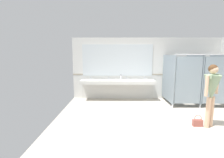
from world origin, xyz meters
name	(u,v)px	position (x,y,z in m)	size (l,w,h in m)	color
ground_plane	(172,130)	(0.00, 0.00, -0.05)	(6.61, 6.63, 0.10)	#B2A899
wall_back	(149,68)	(0.00, 3.07, 1.31)	(6.61, 0.12, 2.61)	silver
wall_back_tile_band	(149,74)	(0.00, 3.01, 1.05)	(6.61, 0.01, 0.06)	#9E937F
vanity_counter	(117,85)	(-1.38, 2.78, 0.63)	(3.09, 0.59, 0.96)	silver
mirror_panel	(117,60)	(-1.38, 3.00, 1.66)	(2.99, 0.02, 1.33)	silver
bathroom_stalls	(196,78)	(1.58, 2.11, 1.01)	(2.04, 1.37, 1.93)	gray
person_standing	(212,88)	(0.99, 0.10, 1.05)	(0.55, 0.55, 1.66)	#DBAD89
handbag	(198,122)	(0.71, 0.13, 0.11)	(0.25, 0.10, 0.32)	#934C42
soap_dispenser	(121,77)	(-1.23, 2.88, 0.94)	(0.07, 0.07, 0.21)	white
floor_drain_cover	(192,121)	(0.75, 0.48, 0.00)	(0.14, 0.14, 0.01)	#B7BABF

